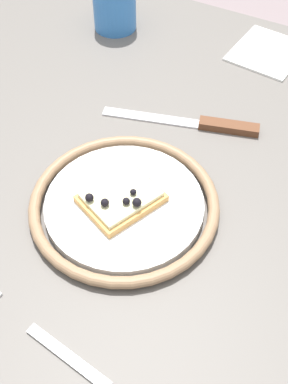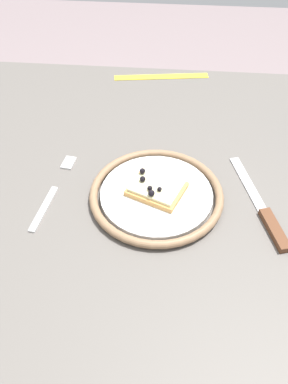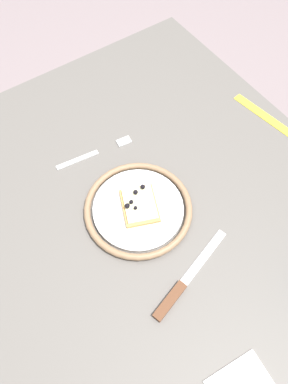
# 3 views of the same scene
# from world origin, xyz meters

# --- Properties ---
(ground_plane) EXTENTS (6.00, 6.00, 0.00)m
(ground_plane) POSITION_xyz_m (0.00, 0.00, 0.00)
(ground_plane) COLOR gray
(dining_table) EXTENTS (1.05, 0.91, 0.75)m
(dining_table) POSITION_xyz_m (0.00, 0.00, 0.67)
(dining_table) COLOR #5B5651
(dining_table) RESTS_ON ground_plane
(plate) EXTENTS (0.25, 0.25, 0.02)m
(plate) POSITION_xyz_m (0.00, -0.03, 0.76)
(plate) COLOR white
(plate) RESTS_ON dining_table
(pizza_slice_near) EXTENTS (0.12, 0.11, 0.03)m
(pizza_slice_near) POSITION_xyz_m (-0.01, -0.03, 0.77)
(pizza_slice_near) COLOR tan
(pizza_slice_near) RESTS_ON plate
(knife) EXTENTS (0.09, 0.24, 0.01)m
(knife) POSITION_xyz_m (0.20, -0.06, 0.75)
(knife) COLOR silver
(knife) RESTS_ON dining_table
(fork) EXTENTS (0.04, 0.20, 0.00)m
(fork) POSITION_xyz_m (-0.19, -0.03, 0.75)
(fork) COLOR silver
(fork) RESTS_ON dining_table
(measuring_tape) EXTENTS (0.25, 0.06, 0.00)m
(measuring_tape) POSITION_xyz_m (-0.02, 0.41, 0.75)
(measuring_tape) COLOR yellow
(measuring_tape) RESTS_ON dining_table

